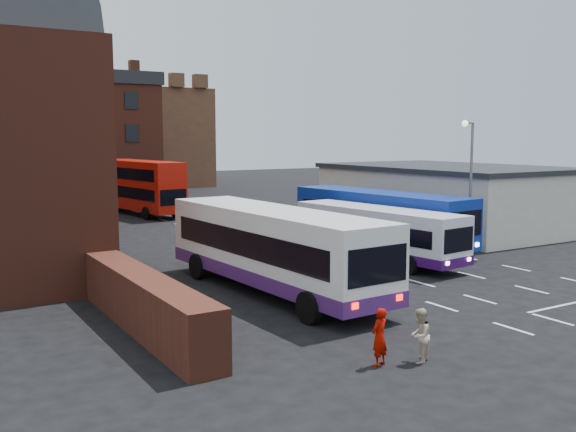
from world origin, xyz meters
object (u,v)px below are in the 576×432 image
pedestrian_beige (420,335)px  bus_blue (380,215)px  bus_red_double (140,186)px  pedestrian_red (379,337)px  street_lamp (469,175)px  bus_white_outbound (273,244)px  bus_white_inbound (377,230)px

pedestrian_beige → bus_blue: bearing=-157.1°
bus_blue → bus_red_double: bus_red_double is taller
pedestrian_red → bus_blue: bearing=-146.2°
pedestrian_beige → bus_red_double: bearing=-128.0°
street_lamp → pedestrian_red: size_ratio=4.35×
bus_white_outbound → pedestrian_beige: size_ratio=8.15×
bus_white_outbound → bus_red_double: 28.31m
bus_blue → street_lamp: street_lamp is taller
bus_white_outbound → bus_red_double: (3.92, 28.04, 0.31)m
bus_white_outbound → pedestrian_red: bearing=-103.9°
bus_white_inbound → pedestrian_beige: bearing=48.6°
bus_blue → pedestrian_red: (-11.86, -14.41, -1.06)m
bus_white_outbound → bus_white_inbound: 8.20m
bus_blue → street_lamp: bearing=113.7°
bus_white_inbound → street_lamp: bearing=157.7°
pedestrian_red → pedestrian_beige: (1.12, -0.37, -0.04)m
bus_blue → pedestrian_red: size_ratio=7.33×
bus_white_inbound → bus_blue: bus_blue is taller
bus_white_inbound → bus_red_double: 25.41m
bus_white_inbound → street_lamp: size_ratio=1.43×
bus_red_double → bus_white_inbound: bearing=90.4°
bus_white_outbound → pedestrian_beige: bearing=-96.5°
bus_white_inbound → pedestrian_red: bus_white_inbound is taller
bus_blue → bus_white_outbound: bearing=23.7°
bus_red_double → bus_blue: bearing=97.7°
pedestrian_red → pedestrian_beige: bearing=145.1°
bus_red_double → pedestrian_red: bearing=73.3°
pedestrian_beige → street_lamp: bearing=-172.2°
bus_white_inbound → pedestrian_beige: size_ratio=6.59×
street_lamp → bus_blue: bearing=119.5°
bus_red_double → pedestrian_red: size_ratio=6.82×
pedestrian_beige → pedestrian_red: bearing=-49.2°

